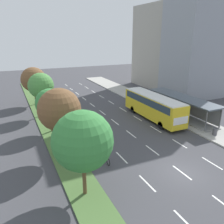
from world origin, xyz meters
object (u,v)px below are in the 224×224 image
median_tree_second (59,110)px  median_tree_third (50,103)px  trash_bin (215,132)px  median_tree_nearest (83,141)px  cyclist (106,155)px  bus (153,105)px  median_tree_fifth (34,80)px  median_tree_fourth (41,86)px  bus_shelter (183,104)px

median_tree_second → median_tree_third: bearing=87.9°
trash_bin → median_tree_nearest: bearing=-168.6°
cyclist → median_tree_nearest: bearing=-132.8°
bus → median_tree_nearest: bearing=-140.4°
median_tree_second → median_tree_fifth: median_tree_second is taller
median_tree_third → median_tree_fifth: bearing=91.1°
bus → median_tree_fourth: size_ratio=1.85×
trash_bin → median_tree_third: bearing=151.2°
bus → median_tree_third: 13.67m
bus → trash_bin: (3.20, -7.85, -1.49)m
cyclist → median_tree_third: 10.09m
median_tree_nearest → bus: bearing=39.6°
trash_bin → bus: bearing=112.2°
median_tree_second → median_tree_fifth: bearing=90.0°
bus → median_tree_second: 14.84m
median_tree_third → trash_bin: 19.32m
cyclist → bus_shelter: bearing=24.5°
bus_shelter → median_tree_nearest: 20.69m
bus_shelter → median_tree_third: median_tree_third is taller
bus → median_tree_third: median_tree_third is taller
bus_shelter → median_tree_third: bearing=172.0°
bus_shelter → median_tree_nearest: bearing=-150.6°
median_tree_fourth → bus: bearing=-29.5°
bus_shelter → median_tree_second: bearing=-168.1°
bus_shelter → median_tree_fifth: bearing=140.1°
cyclist → median_tree_third: (-3.04, 9.20, 2.82)m
median_tree_third → median_tree_fourth: 6.35m
cyclist → median_tree_third: bearing=108.3°
bus → median_tree_nearest: 17.80m
median_tree_nearest → trash_bin: bearing=11.4°
bus → median_tree_second: (-13.75, -4.95, 2.62)m
median_tree_nearest → median_tree_fifth: (-0.15, 25.19, -0.07)m
median_tree_nearest → median_tree_fourth: bearing=89.7°
median_tree_second → median_tree_fourth: bearing=88.9°
cyclist → median_tree_nearest: size_ratio=0.29×
median_tree_fourth → trash_bin: bearing=-42.8°
median_tree_third → median_tree_fourth: median_tree_fourth is taller
cyclist → median_tree_second: median_tree_second is taller
bus_shelter → cyclist: (-14.76, -6.71, -1.08)m
bus_shelter → bus: size_ratio=1.07×
bus → median_tree_third: bearing=174.3°
median_tree_nearest → median_tree_third: median_tree_nearest is taller
median_tree_fifth → median_tree_fourth: bearing=-87.8°
cyclist → median_tree_fifth: size_ratio=0.30×
cyclist → median_tree_second: bearing=138.4°
cyclist → median_tree_fourth: median_tree_fourth is taller
median_tree_nearest → median_tree_fifth: median_tree_nearest is taller
cyclist → median_tree_nearest: (-3.14, -3.39, 3.53)m
bus_shelter → median_tree_fourth: median_tree_fourth is taller
median_tree_fifth → median_tree_third: bearing=-88.9°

